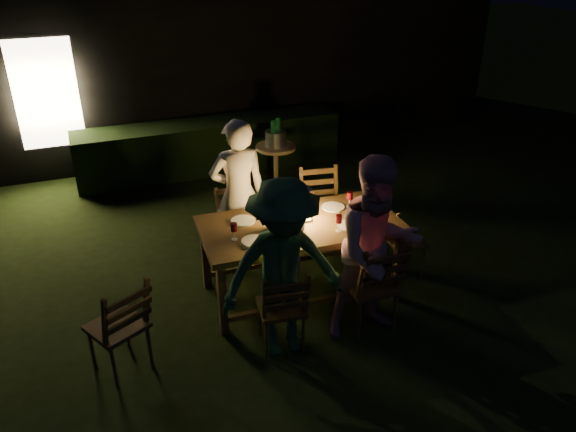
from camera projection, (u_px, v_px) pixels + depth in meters
name	position (u px, v px, depth m)	size (l,w,h in m)	color
garden_envelope	(201.00, 43.00, 10.64)	(40.00, 40.00, 3.20)	black
dining_table	(300.00, 230.00, 5.76)	(2.08, 1.11, 0.85)	#54391C
chair_near_left	(282.00, 321.00, 5.21)	(0.47, 0.50, 0.93)	#54391C
chair_near_right	(370.00, 299.00, 5.44)	(0.48, 0.52, 1.06)	#54391C
chair_far_left	(241.00, 242.00, 6.50)	(0.46, 0.49, 0.96)	#54391C
chair_far_right	(322.00, 226.00, 6.78)	(0.54, 0.57, 1.05)	#54391C
chair_end	(403.00, 252.00, 6.33)	(0.46, 0.43, 0.91)	#54391C
chair_spare	(121.00, 341.00, 4.93)	(0.61, 0.63, 1.00)	#54391C
person_house_side	(238.00, 194.00, 6.28)	(0.64, 0.42, 1.75)	white
person_opp_right	(377.00, 250.00, 5.13)	(0.88, 0.69, 1.82)	#C386A2
person_opp_left	(283.00, 270.00, 4.90)	(1.12, 0.64, 1.74)	#30613A
lantern	(304.00, 206.00, 5.71)	(0.16, 0.16, 0.35)	white
plate_far_left	(243.00, 221.00, 5.75)	(0.25, 0.25, 0.01)	white
plate_near_left	(254.00, 241.00, 5.38)	(0.25, 0.25, 0.01)	white
plate_far_right	(333.00, 207.00, 6.03)	(0.25, 0.25, 0.01)	white
plate_near_right	(350.00, 225.00, 5.66)	(0.25, 0.25, 0.01)	white
wineglass_a	(264.00, 208.00, 5.84)	(0.06, 0.06, 0.18)	#59070F
wineglass_b	(234.00, 232.00, 5.38)	(0.06, 0.06, 0.18)	#59070F
wineglass_c	(339.00, 223.00, 5.53)	(0.06, 0.06, 0.18)	#59070F
wineglass_d	(349.00, 200.00, 6.01)	(0.06, 0.06, 0.18)	#59070F
wineglass_e	(301.00, 230.00, 5.40)	(0.06, 0.06, 0.18)	silver
bottle_table	(277.00, 214.00, 5.59)	(0.07, 0.07, 0.28)	#0F471E
napkin_left	(297.00, 239.00, 5.41)	(0.18, 0.14, 0.01)	red
napkin_right	(362.00, 228.00, 5.62)	(0.18, 0.14, 0.01)	red
phone	(249.00, 246.00, 5.30)	(0.14, 0.07, 0.01)	black
side_table	(276.00, 152.00, 8.01)	(0.57, 0.57, 0.77)	olive
ice_bucket	(276.00, 138.00, 7.91)	(0.30, 0.30, 0.22)	#A5A8AD
bottle_bucket_a	(273.00, 136.00, 7.84)	(0.07, 0.07, 0.32)	#0F471E
bottle_bucket_b	(278.00, 134.00, 7.94)	(0.07, 0.07, 0.32)	#0F471E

